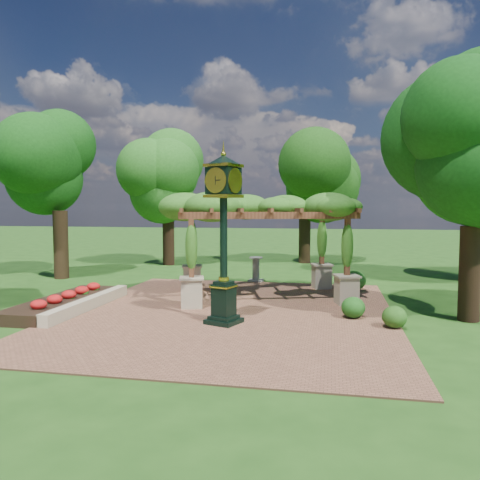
# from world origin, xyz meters

# --- Properties ---
(ground) EXTENTS (120.00, 120.00, 0.00)m
(ground) POSITION_xyz_m (0.00, 0.00, 0.00)
(ground) COLOR #1E4714
(ground) RESTS_ON ground
(brick_plaza) EXTENTS (10.00, 12.00, 0.04)m
(brick_plaza) POSITION_xyz_m (0.00, 1.00, 0.02)
(brick_plaza) COLOR brown
(brick_plaza) RESTS_ON ground
(border_wall) EXTENTS (0.35, 5.00, 0.40)m
(border_wall) POSITION_xyz_m (-4.60, 0.50, 0.20)
(border_wall) COLOR #C6B793
(border_wall) RESTS_ON ground
(flower_bed) EXTENTS (1.50, 5.00, 0.36)m
(flower_bed) POSITION_xyz_m (-5.50, 0.50, 0.18)
(flower_bed) COLOR red
(flower_bed) RESTS_ON ground
(pedestal_clock) EXTENTS (1.22, 1.22, 4.83)m
(pedestal_clock) POSITION_xyz_m (0.12, -0.49, 2.89)
(pedestal_clock) COLOR black
(pedestal_clock) RESTS_ON brick_plaza
(pergola) EXTENTS (6.90, 5.36, 3.82)m
(pergola) POSITION_xyz_m (0.66, 3.64, 3.13)
(pergola) COLOR tan
(pergola) RESTS_ON brick_plaza
(sundial) EXTENTS (0.66, 0.66, 1.12)m
(sundial) POSITION_xyz_m (-0.20, 7.18, 0.49)
(sundial) COLOR gray
(sundial) RESTS_ON ground
(shrub_front) EXTENTS (0.81, 0.81, 0.60)m
(shrub_front) POSITION_xyz_m (4.80, -0.09, 0.34)
(shrub_front) COLOR #245017
(shrub_front) RESTS_ON brick_plaza
(shrub_mid) EXTENTS (0.77, 0.77, 0.63)m
(shrub_mid) POSITION_xyz_m (3.75, 0.86, 0.35)
(shrub_mid) COLOR #1A4D15
(shrub_mid) RESTS_ON brick_plaza
(shrub_back) EXTENTS (1.15, 1.15, 0.79)m
(shrub_back) POSITION_xyz_m (4.01, 5.69, 0.44)
(shrub_back) COLOR #27621C
(shrub_back) RESTS_ON brick_plaza
(tree_west_near) EXTENTS (3.81, 3.81, 8.18)m
(tree_west_near) POSITION_xyz_m (-9.31, 6.50, 5.60)
(tree_west_near) COLOR #332214
(tree_west_near) RESTS_ON ground
(tree_west_far) EXTENTS (3.56, 3.56, 7.23)m
(tree_west_far) POSITION_xyz_m (-6.15, 12.37, 4.94)
(tree_west_far) COLOR black
(tree_west_far) RESTS_ON ground
(tree_north) EXTENTS (4.08, 4.08, 7.38)m
(tree_north) POSITION_xyz_m (1.50, 14.85, 5.05)
(tree_north) COLOR black
(tree_north) RESTS_ON ground
(tree_east_far) EXTENTS (4.68, 4.68, 8.48)m
(tree_east_far) POSITION_xyz_m (9.45, 9.28, 5.83)
(tree_east_far) COLOR #322113
(tree_east_far) RESTS_ON ground
(tree_east_near) EXTENTS (3.79, 3.79, 7.16)m
(tree_east_near) POSITION_xyz_m (7.06, 1.36, 4.92)
(tree_east_near) COLOR #321F14
(tree_east_near) RESTS_ON ground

